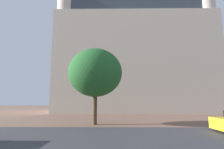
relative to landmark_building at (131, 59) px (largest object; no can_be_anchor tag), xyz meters
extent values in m
plane|color=brown|center=(-3.62, -23.33, -10.05)|extent=(120.00, 120.00, 0.00)
cube|color=#38383D|center=(-3.62, -24.03, -10.04)|extent=(120.00, 7.97, 0.00)
cube|color=beige|center=(0.37, 0.25, -1.77)|extent=(26.64, 15.37, 16.54)
cube|color=#38424C|center=(0.37, 0.25, 7.70)|extent=(24.51, 14.14, 2.40)
cube|color=beige|center=(-3.51, 0.25, 4.41)|extent=(5.16, 5.16, 28.91)
cylinder|color=beige|center=(-11.45, -5.94, -0.15)|extent=(2.80, 2.80, 19.78)
cylinder|color=beige|center=(12.20, -5.94, -0.03)|extent=(2.80, 2.80, 20.03)
cylinder|color=black|center=(4.08, -21.36, -9.73)|extent=(0.64, 0.22, 0.64)
cylinder|color=#4C3823|center=(-4.95, -18.55, -8.75)|extent=(0.38, 0.38, 2.59)
ellipsoid|color=#235B28|center=(-4.95, -18.55, -5.55)|extent=(4.75, 4.75, 4.27)
camera|label=1|loc=(-3.27, -34.31, -7.98)|focal=28.82mm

